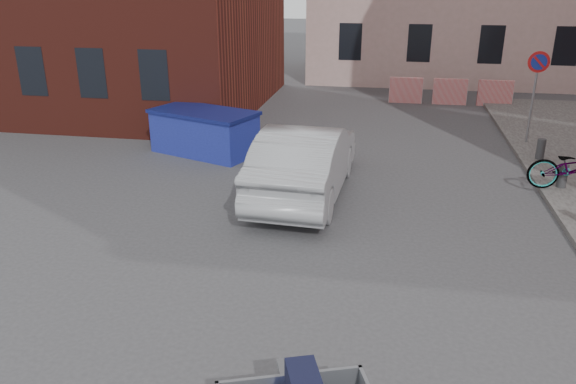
# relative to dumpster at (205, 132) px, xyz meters

# --- Properties ---
(ground) EXTENTS (120.00, 120.00, 0.00)m
(ground) POSITION_rel_dumpster_xyz_m (3.20, -7.05, -0.62)
(ground) COLOR #38383A
(ground) RESTS_ON ground
(no_parking_sign) EXTENTS (0.60, 0.09, 2.65)m
(no_parking_sign) POSITION_rel_dumpster_xyz_m (9.20, 2.43, 1.39)
(no_parking_sign) COLOR gray
(no_parking_sign) RESTS_ON sidewalk
(barriers) EXTENTS (4.70, 0.18, 1.00)m
(barriers) POSITION_rel_dumpster_xyz_m (7.40, 7.95, -0.12)
(barriers) COLOR red
(barriers) RESTS_ON ground
(dumpster) EXTENTS (3.29, 2.46, 1.23)m
(dumpster) POSITION_rel_dumpster_xyz_m (0.00, 0.00, 0.00)
(dumpster) COLOR #202C9A
(dumpster) RESTS_ON ground
(silver_car) EXTENTS (1.96, 5.07, 1.65)m
(silver_car) POSITION_rel_dumpster_xyz_m (3.30, -2.70, 0.20)
(silver_car) COLOR #A0A2A7
(silver_car) RESTS_ON ground
(bicycle) EXTENTS (2.10, 0.78, 1.09)m
(bicycle) POSITION_rel_dumpster_xyz_m (9.40, -1.63, 0.04)
(bicycle) COLOR black
(bicycle) RESTS_ON sidewalk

